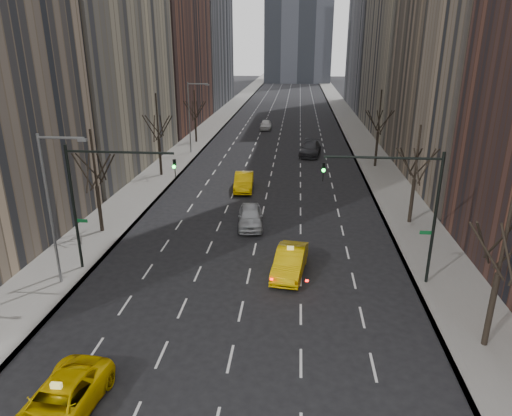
# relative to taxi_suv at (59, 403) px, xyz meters

# --- Properties ---
(sidewalk_left) EXTENTS (4.50, 320.00, 0.15)m
(sidewalk_left) POSITION_rel_taxi_suv_xyz_m (-6.22, 70.12, -0.65)
(sidewalk_left) COLOR slate
(sidewalk_left) RESTS_ON ground
(sidewalk_right) EXTENTS (4.50, 320.00, 0.15)m
(sidewalk_right) POSITION_rel_taxi_suv_xyz_m (18.28, 70.12, -0.65)
(sidewalk_right) COLOR slate
(sidewalk_right) RESTS_ON ground
(tree_lw_b) EXTENTS (3.36, 3.50, 7.82)m
(tree_lw_b) POSITION_rel_taxi_suv_xyz_m (-5.97, 18.12, 2.99)
(tree_lw_b) COLOR black
(tree_lw_b) RESTS_ON ground
(tree_lw_c) EXTENTS (3.36, 3.50, 8.74)m
(tree_lw_c) POSITION_rel_taxi_suv_xyz_m (-5.97, 34.12, 3.31)
(tree_lw_c) COLOR black
(tree_lw_c) RESTS_ON ground
(tree_lw_d) EXTENTS (3.36, 3.50, 7.36)m
(tree_lw_d) POSITION_rel_taxi_suv_xyz_m (-5.97, 52.12, 2.84)
(tree_lw_d) COLOR black
(tree_lw_d) RESTS_ON ground
(tree_rw_a) EXTENTS (3.36, 3.50, 8.28)m
(tree_rw_a) POSITION_rel_taxi_suv_xyz_m (18.03, 6.12, 3.15)
(tree_rw_a) COLOR black
(tree_rw_a) RESTS_ON ground
(tree_rw_b) EXTENTS (3.36, 3.50, 7.82)m
(tree_rw_b) POSITION_rel_taxi_suv_xyz_m (18.03, 22.12, 2.99)
(tree_rw_b) COLOR black
(tree_rw_b) RESTS_ON ground
(tree_rw_c) EXTENTS (3.36, 3.50, 8.74)m
(tree_rw_c) POSITION_rel_taxi_suv_xyz_m (18.03, 40.12, 3.31)
(tree_rw_c) COLOR black
(tree_rw_c) RESTS_ON ground
(traffic_mast_left) EXTENTS (6.69, 0.39, 8.00)m
(traffic_mast_left) POSITION_rel_taxi_suv_xyz_m (-3.08, 12.11, 4.76)
(traffic_mast_left) COLOR black
(traffic_mast_left) RESTS_ON ground
(traffic_mast_right) EXTENTS (6.69, 0.39, 8.00)m
(traffic_mast_right) POSITION_rel_taxi_suv_xyz_m (15.14, 12.11, 4.76)
(traffic_mast_right) COLOR black
(traffic_mast_right) RESTS_ON ground
(streetlight_near) EXTENTS (2.83, 0.22, 9.00)m
(streetlight_near) POSITION_rel_taxi_suv_xyz_m (-4.81, 10.12, 4.89)
(streetlight_near) COLOR slate
(streetlight_near) RESTS_ON ground
(streetlight_far) EXTENTS (2.83, 0.22, 9.00)m
(streetlight_far) POSITION_rel_taxi_suv_xyz_m (-4.81, 45.12, 4.89)
(streetlight_far) COLOR slate
(streetlight_far) RESTS_ON ground
(taxi_suv) EXTENTS (2.80, 5.39, 1.45)m
(taxi_suv) POSITION_rel_taxi_suv_xyz_m (0.00, 0.00, 0.00)
(taxi_suv) COLOR #E5BC04
(taxi_suv) RESTS_ON ground
(taxi_sedan) EXTENTS (2.40, 5.19, 1.65)m
(taxi_sedan) POSITION_rel_taxi_suv_xyz_m (8.58, 12.72, 0.10)
(taxi_sedan) COLOR #DDAF04
(taxi_sedan) RESTS_ON ground
(silver_sedan_ahead) EXTENTS (2.40, 4.94, 1.63)m
(silver_sedan_ahead) POSITION_rel_taxi_suv_xyz_m (5.28, 20.42, 0.09)
(silver_sedan_ahead) COLOR #ACB0B5
(silver_sedan_ahead) RESTS_ON ground
(far_taxi) EXTENTS (2.07, 5.18, 1.68)m
(far_taxi) POSITION_rel_taxi_suv_xyz_m (3.66, 29.91, 0.11)
(far_taxi) COLOR #FBC105
(far_taxi) RESTS_ON ground
(far_suv_grey) EXTENTS (3.19, 6.26, 1.74)m
(far_suv_grey) POSITION_rel_taxi_suv_xyz_m (10.53, 45.53, 0.14)
(far_suv_grey) COLOR #2B2B2F
(far_suv_grey) RESTS_ON ground
(far_car_white) EXTENTS (1.95, 4.66, 1.58)m
(far_car_white) POSITION_rel_taxi_suv_xyz_m (3.44, 63.98, 0.06)
(far_car_white) COLOR silver
(far_car_white) RESTS_ON ground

